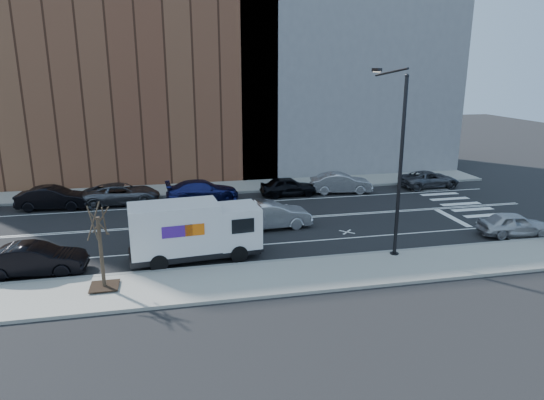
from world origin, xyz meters
name	(u,v)px	position (x,y,z in m)	size (l,w,h in m)	color
ground	(238,222)	(0.00, 0.00, 0.00)	(120.00, 120.00, 0.00)	black
sidewalk_near	(265,279)	(0.00, -8.80, 0.07)	(44.00, 3.60, 0.15)	gray
sidewalk_far	(222,187)	(0.00, 8.80, 0.07)	(44.00, 3.60, 0.15)	gray
curb_near	(258,263)	(0.00, -7.00, 0.08)	(44.00, 0.25, 0.17)	gray
curb_far	(224,193)	(0.00, 7.00, 0.08)	(44.00, 0.25, 0.17)	gray
crosswalk	(466,207)	(16.00, 0.00, 0.00)	(3.00, 14.00, 0.01)	white
road_markings	(237,222)	(0.00, 0.00, 0.00)	(40.00, 8.60, 0.01)	white
bldg_brick	(113,46)	(-8.00, 15.60, 11.00)	(26.00, 10.00, 22.00)	brown
bldg_concrete	(341,25)	(12.00, 15.60, 13.00)	(20.00, 10.00, 26.00)	slate
streetlight	(397,157)	(7.00, -6.91, 5.08)	(0.44, 4.02, 9.34)	black
street_tree	(102,260)	(-7.00, -8.40, 1.45)	(1.20, 1.20, 3.75)	black
fedex_van	(194,230)	(-2.96, -5.60, 1.55)	(6.65, 2.81, 2.96)	black
far_parked_b	(54,198)	(-11.78, 5.45, 0.78)	(1.64, 4.71, 1.55)	black
far_parked_c	(122,194)	(-7.38, 5.83, 0.73)	(2.42, 5.25, 1.46)	#51535A
far_parked_d	(202,191)	(-1.75, 5.46, 0.75)	(2.10, 5.17, 1.50)	navy
far_parked_e	(288,186)	(4.65, 5.50, 0.71)	(1.69, 4.19, 1.43)	black
far_parked_f	(341,183)	(8.80, 5.51, 0.77)	(1.62, 4.65, 1.53)	#A0A0A4
far_parked_g	(429,179)	(16.30, 5.64, 0.66)	(2.19, 4.75, 1.32)	#47484E
driving_sedan	(270,215)	(1.75, -1.60, 0.81)	(1.71, 4.90, 1.61)	#B0B0B5
near_parked_rear_a	(35,260)	(-10.30, -5.94, 0.75)	(1.58, 4.53, 1.49)	black
near_parked_front	(514,224)	(15.11, -5.88, 0.68)	(1.62, 4.02, 1.37)	#B2B2B7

